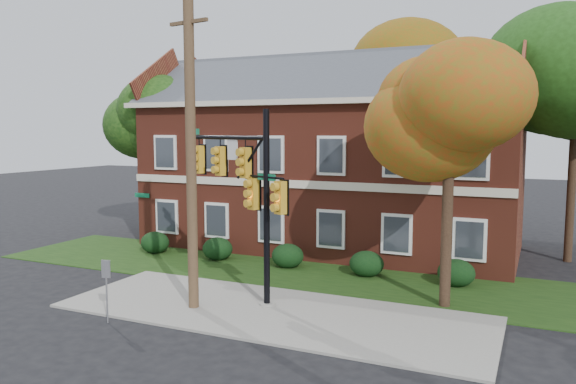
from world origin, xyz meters
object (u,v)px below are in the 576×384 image
at_px(hedge_far_left, 155,243).
at_px(hedge_left, 218,249).
at_px(apartment_building, 331,148).
at_px(tree_far_rear, 396,82).
at_px(sign_post, 106,280).
at_px(hedge_center, 288,256).
at_px(tree_left_rear, 159,116).
at_px(traffic_signal, 245,183).
at_px(hedge_right, 367,264).
at_px(utility_pole, 191,155).
at_px(tree_near_right, 457,105).
at_px(hedge_far_right, 456,273).

relative_size(hedge_far_left, hedge_left, 1.00).
height_order(apartment_building, tree_far_rear, tree_far_rear).
height_order(tree_far_rear, sign_post, tree_far_rear).
relative_size(hedge_center, tree_far_rear, 0.12).
bearing_deg(tree_left_rear, traffic_signal, -40.77).
height_order(hedge_right, utility_pole, utility_pole).
distance_m(hedge_left, tree_near_right, 12.68).
distance_m(apartment_building, hedge_far_right, 9.82).
distance_m(hedge_right, utility_pole, 8.80).
height_order(hedge_center, hedge_far_right, same).
distance_m(apartment_building, hedge_right, 7.73).
relative_size(tree_near_right, sign_post, 4.38).
bearing_deg(traffic_signal, hedge_far_left, 172.31).
relative_size(hedge_right, sign_post, 0.71).
bearing_deg(hedge_left, hedge_far_right, 0.00).
bearing_deg(sign_post, tree_far_rear, 67.69).
distance_m(apartment_building, hedge_left, 7.73).
height_order(hedge_left, hedge_center, same).
bearing_deg(hedge_right, apartment_building, 123.67).
bearing_deg(traffic_signal, hedge_left, 154.91).
bearing_deg(apartment_building, hedge_center, -90.00).
bearing_deg(hedge_far_right, utility_pole, -139.60).
height_order(traffic_signal, sign_post, traffic_signal).
xyz_separation_m(hedge_center, hedge_far_right, (7.00, 0.00, 0.00)).
xyz_separation_m(tree_far_rear, sign_post, (-3.51, -21.67, -7.51)).
xyz_separation_m(apartment_building, hedge_far_right, (7.00, -5.25, -4.46)).
bearing_deg(traffic_signal, tree_far_rear, 111.75).
bearing_deg(hedge_far_left, tree_far_rear, 57.50).
distance_m(hedge_left, utility_pole, 8.40).
relative_size(apartment_building, hedge_far_right, 13.43).
bearing_deg(tree_far_rear, hedge_right, -80.64).
bearing_deg(utility_pole, hedge_right, 67.82).
xyz_separation_m(hedge_right, tree_far_rear, (-2.16, 13.09, 8.32)).
height_order(apartment_building, tree_left_rear, apartment_building).
bearing_deg(apartment_building, tree_near_right, -48.23).
bearing_deg(traffic_signal, utility_pole, -97.49).
distance_m(hedge_left, sign_post, 8.72).
bearing_deg(hedge_right, utility_pole, -122.07).
height_order(hedge_left, sign_post, sign_post).
xyz_separation_m(hedge_far_left, utility_pole, (6.50, -6.38, 4.56)).
bearing_deg(tree_far_rear, hedge_far_right, -66.63).
relative_size(hedge_left, hedge_right, 1.00).
xyz_separation_m(hedge_far_right, tree_near_right, (0.22, -2.83, 6.14)).
xyz_separation_m(hedge_left, tree_far_rear, (4.84, 13.09, 8.32)).
distance_m(apartment_building, tree_far_rear, 8.84).
height_order(tree_far_rear, utility_pole, tree_far_rear).
distance_m(hedge_far_left, tree_near_right, 15.75).
distance_m(tree_near_right, traffic_signal, 7.42).
xyz_separation_m(hedge_left, traffic_signal, (4.04, -4.71, 3.55)).
bearing_deg(tree_near_right, hedge_left, 165.19).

